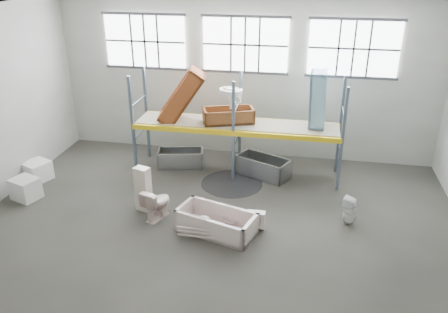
% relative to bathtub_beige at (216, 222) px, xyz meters
% --- Properties ---
extents(floor, '(12.00, 10.00, 0.10)m').
position_rel_bathtub_beige_xyz_m(floor, '(-0.06, -0.18, -0.32)').
color(floor, '#4C4840').
rests_on(floor, ground).
extents(ceiling, '(12.00, 10.00, 0.10)m').
position_rel_bathtub_beige_xyz_m(ceiling, '(-0.06, -0.18, 4.78)').
color(ceiling, silver).
rests_on(ceiling, ground).
extents(wall_back, '(12.00, 0.10, 5.00)m').
position_rel_bathtub_beige_xyz_m(wall_back, '(-0.06, 4.87, 2.23)').
color(wall_back, '#9C9B91').
rests_on(wall_back, ground).
extents(wall_front, '(12.00, 0.10, 5.00)m').
position_rel_bathtub_beige_xyz_m(wall_front, '(-0.06, -5.23, 2.23)').
color(wall_front, '#B4B3A6').
rests_on(wall_front, ground).
extents(window_left, '(2.60, 0.04, 1.60)m').
position_rel_bathtub_beige_xyz_m(window_left, '(-3.26, 4.76, 3.33)').
color(window_left, white).
rests_on(window_left, wall_back).
extents(window_mid, '(2.60, 0.04, 1.60)m').
position_rel_bathtub_beige_xyz_m(window_mid, '(-0.06, 4.76, 3.33)').
color(window_mid, white).
rests_on(window_mid, wall_back).
extents(window_right, '(2.60, 0.04, 1.60)m').
position_rel_bathtub_beige_xyz_m(window_right, '(3.14, 4.76, 3.33)').
color(window_right, white).
rests_on(window_right, wall_back).
extents(rack_upright_la, '(0.08, 0.08, 3.00)m').
position_rel_bathtub_beige_xyz_m(rack_upright_la, '(-3.06, 2.72, 1.23)').
color(rack_upright_la, slate).
rests_on(rack_upright_la, floor).
extents(rack_upright_lb, '(0.08, 0.08, 3.00)m').
position_rel_bathtub_beige_xyz_m(rack_upright_lb, '(-3.06, 3.92, 1.23)').
color(rack_upright_lb, slate).
rests_on(rack_upright_lb, floor).
extents(rack_upright_ma, '(0.08, 0.08, 3.00)m').
position_rel_bathtub_beige_xyz_m(rack_upright_ma, '(-0.06, 2.72, 1.23)').
color(rack_upright_ma, slate).
rests_on(rack_upright_ma, floor).
extents(rack_upright_mb, '(0.08, 0.08, 3.00)m').
position_rel_bathtub_beige_xyz_m(rack_upright_mb, '(-0.06, 3.92, 1.23)').
color(rack_upright_mb, slate).
rests_on(rack_upright_mb, floor).
extents(rack_upright_ra, '(0.08, 0.08, 3.00)m').
position_rel_bathtub_beige_xyz_m(rack_upright_ra, '(2.94, 2.72, 1.23)').
color(rack_upright_ra, slate).
rests_on(rack_upright_ra, floor).
extents(rack_upright_rb, '(0.08, 0.08, 3.00)m').
position_rel_bathtub_beige_xyz_m(rack_upright_rb, '(2.94, 3.92, 1.23)').
color(rack_upright_rb, slate).
rests_on(rack_upright_rb, floor).
extents(rack_beam_front, '(6.00, 0.10, 0.14)m').
position_rel_bathtub_beige_xyz_m(rack_beam_front, '(-0.06, 2.72, 1.23)').
color(rack_beam_front, yellow).
rests_on(rack_beam_front, floor).
extents(rack_beam_back, '(6.00, 0.10, 0.14)m').
position_rel_bathtub_beige_xyz_m(rack_beam_back, '(-0.06, 3.92, 1.23)').
color(rack_beam_back, yellow).
rests_on(rack_beam_back, floor).
extents(shelf_deck, '(5.90, 1.10, 0.03)m').
position_rel_bathtub_beige_xyz_m(shelf_deck, '(-0.06, 3.32, 1.31)').
color(shelf_deck, gray).
rests_on(shelf_deck, floor).
extents(wet_patch, '(1.80, 1.80, 0.00)m').
position_rel_bathtub_beige_xyz_m(wet_patch, '(-0.06, 2.52, -0.27)').
color(wet_patch, black).
rests_on(wet_patch, floor).
extents(bathtub_beige, '(2.04, 1.38, 0.55)m').
position_rel_bathtub_beige_xyz_m(bathtub_beige, '(0.00, 0.00, 0.00)').
color(bathtub_beige, beige).
rests_on(bathtub_beige, floor).
extents(cistern_spare, '(0.44, 0.21, 0.41)m').
position_rel_bathtub_beige_xyz_m(cistern_spare, '(0.93, 0.28, 0.01)').
color(cistern_spare, beige).
rests_on(cistern_spare, bathtub_beige).
extents(sink_in_tub, '(0.56, 0.56, 0.15)m').
position_rel_bathtub_beige_xyz_m(sink_in_tub, '(0.29, 0.29, -0.11)').
color(sink_in_tub, beige).
rests_on(sink_in_tub, bathtub_beige).
extents(toilet_beige, '(0.72, 0.93, 0.83)m').
position_rel_bathtub_beige_xyz_m(toilet_beige, '(-1.60, 0.35, 0.14)').
color(toilet_beige, '#F4D5CA').
rests_on(toilet_beige, floor).
extents(cistern_tall, '(0.45, 0.36, 1.21)m').
position_rel_bathtub_beige_xyz_m(cistern_tall, '(-2.06, 0.67, 0.33)').
color(cistern_tall, beige).
rests_on(cistern_tall, floor).
extents(toilet_white, '(0.43, 0.43, 0.74)m').
position_rel_bathtub_beige_xyz_m(toilet_white, '(3.16, 0.97, 0.09)').
color(toilet_white, white).
rests_on(toilet_white, floor).
extents(steel_tub_left, '(1.52, 0.95, 0.52)m').
position_rel_bathtub_beige_xyz_m(steel_tub_left, '(-1.86, 3.44, -0.01)').
color(steel_tub_left, '#B1B5B9').
rests_on(steel_tub_left, floor).
extents(steel_tub_right, '(1.73, 1.32, 0.57)m').
position_rel_bathtub_beige_xyz_m(steel_tub_right, '(0.77, 3.24, 0.01)').
color(steel_tub_right, '#B4B7BC').
rests_on(steel_tub_right, floor).
extents(rust_tub_flat, '(1.61, 1.14, 0.41)m').
position_rel_bathtub_beige_xyz_m(rust_tub_flat, '(-0.31, 3.31, 1.55)').
color(rust_tub_flat, brown).
rests_on(rust_tub_flat, shelf_deck).
extents(rust_tub_tilted, '(1.57, 1.09, 1.75)m').
position_rel_bathtub_beige_xyz_m(rust_tub_tilted, '(-1.72, 3.34, 2.02)').
color(rust_tub_tilted, brown).
rests_on(rust_tub_tilted, shelf_deck).
extents(sink_on_shelf, '(0.83, 0.75, 0.60)m').
position_rel_bathtub_beige_xyz_m(sink_on_shelf, '(-0.22, 3.19, 1.82)').
color(sink_on_shelf, silver).
rests_on(sink_on_shelf, rust_tub_flat).
extents(blue_tub_upright, '(0.52, 0.76, 1.59)m').
position_rel_bathtub_beige_xyz_m(blue_tub_upright, '(2.21, 3.48, 2.12)').
color(blue_tub_upright, '#83AFC6').
rests_on(blue_tub_upright, shelf_deck).
extents(bucket, '(0.28, 0.28, 0.32)m').
position_rel_bathtub_beige_xyz_m(bucket, '(-0.31, 0.02, -0.11)').
color(bucket, silver).
rests_on(bucket, floor).
extents(carton_near, '(0.84, 0.78, 0.58)m').
position_rel_bathtub_beige_xyz_m(carton_near, '(-5.44, 0.63, 0.02)').
color(carton_near, silver).
rests_on(carton_near, floor).
extents(carton_far, '(0.88, 0.88, 0.56)m').
position_rel_bathtub_beige_xyz_m(carton_far, '(-5.76, 1.72, 0.00)').
color(carton_far, white).
rests_on(carton_far, floor).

